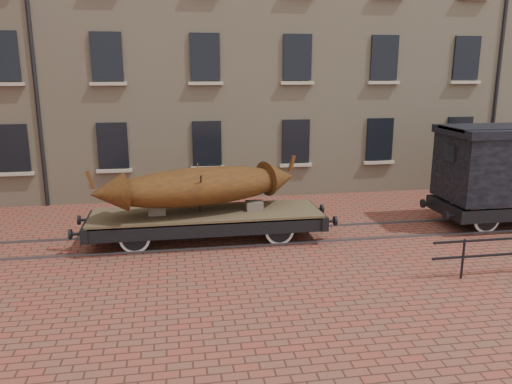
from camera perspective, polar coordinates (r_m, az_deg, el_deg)
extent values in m
plane|color=brown|center=(15.41, 5.25, -4.94)|extent=(90.00, 90.00, 0.00)
cube|color=tan|center=(25.12, 6.52, 18.41)|extent=(40.00, 10.00, 14.00)
cube|color=black|center=(20.08, -26.04, 4.57)|extent=(1.10, 0.12, 1.70)
cube|color=#B5A790|center=(20.18, -25.80, 1.88)|extent=(1.30, 0.18, 0.12)
cube|color=black|center=(19.38, -16.05, 5.14)|extent=(1.10, 0.12, 1.70)
cube|color=#B5A790|center=(19.48, -15.88, 2.35)|extent=(1.30, 0.18, 0.12)
cube|color=black|center=(19.30, -5.63, 5.57)|extent=(1.10, 0.12, 1.70)
cube|color=#B5A790|center=(19.40, -5.55, 2.77)|extent=(1.30, 0.18, 0.12)
cube|color=black|center=(19.84, 4.56, 5.82)|extent=(1.10, 0.12, 1.70)
cube|color=#B5A790|center=(19.94, 4.55, 3.09)|extent=(1.30, 0.18, 0.12)
cube|color=black|center=(20.96, 13.93, 5.89)|extent=(1.10, 0.12, 1.70)
cube|color=#B5A790|center=(21.05, 13.85, 3.30)|extent=(1.30, 0.18, 0.12)
cube|color=black|center=(22.58, 22.16, 5.82)|extent=(1.10, 0.12, 1.70)
cube|color=#B5A790|center=(22.66, 22.02, 3.42)|extent=(1.30, 0.18, 0.12)
cube|color=black|center=(19.90, -27.03, 13.68)|extent=(1.10, 0.12, 1.70)
cube|color=#B5A790|center=(19.84, -26.77, 10.95)|extent=(1.30, 0.18, 0.12)
cube|color=black|center=(19.19, -16.69, 14.62)|extent=(1.10, 0.12, 1.70)
cube|color=#B5A790|center=(19.13, -16.52, 11.79)|extent=(1.30, 0.18, 0.12)
cube|color=black|center=(19.11, -5.86, 15.11)|extent=(1.10, 0.12, 1.70)
cube|color=#B5A790|center=(19.05, -5.78, 12.26)|extent=(1.30, 0.18, 0.12)
cube|color=black|center=(19.66, 4.74, 15.10)|extent=(1.10, 0.12, 1.70)
cube|color=#B5A790|center=(19.60, 4.73, 12.32)|extent=(1.30, 0.18, 0.12)
cube|color=black|center=(20.79, 14.45, 14.65)|extent=(1.10, 0.12, 1.70)
cube|color=#B5A790|center=(20.74, 14.36, 12.03)|extent=(1.30, 0.18, 0.12)
cube|color=black|center=(22.42, 22.91, 13.93)|extent=(1.10, 0.12, 1.70)
cube|color=#B5A790|center=(22.37, 22.77, 11.50)|extent=(1.30, 0.18, 0.12)
cylinder|color=black|center=(19.73, -24.65, 18.61)|extent=(0.14, 0.14, 14.00)
cylinder|color=black|center=(23.32, 26.58, 17.49)|extent=(0.14, 0.14, 14.00)
cube|color=#59595E|center=(14.74, 5.96, -5.71)|extent=(30.00, 0.08, 0.06)
cube|color=#59595E|center=(16.06, 4.60, -4.03)|extent=(30.00, 0.08, 0.06)
cylinder|color=black|center=(13.11, 22.57, -7.08)|extent=(0.06, 0.06, 1.00)
cube|color=#443A29|center=(14.71, -5.67, -2.46)|extent=(6.65, 1.95, 0.11)
cube|color=black|center=(13.91, -5.39, -4.33)|extent=(6.65, 0.14, 0.40)
cube|color=black|center=(15.64, -5.88, -2.30)|extent=(6.65, 0.14, 0.40)
cube|color=black|center=(14.94, -18.49, -3.72)|extent=(0.19, 2.04, 0.40)
cylinder|color=black|center=(14.36, -19.86, -4.54)|extent=(0.31, 0.09, 0.09)
cylinder|color=black|center=(14.39, -20.45, -4.55)|extent=(0.07, 0.28, 0.28)
cylinder|color=black|center=(15.61, -19.03, -3.02)|extent=(0.31, 0.09, 0.09)
cylinder|color=black|center=(15.64, -19.58, -3.04)|extent=(0.07, 0.28, 0.28)
cube|color=black|center=(15.33, 6.84, -2.65)|extent=(0.19, 2.04, 0.40)
cylinder|color=black|center=(14.80, 8.48, -3.31)|extent=(0.31, 0.09, 0.09)
cylinder|color=black|center=(14.84, 9.04, -3.28)|extent=(0.07, 0.28, 0.28)
cylinder|color=black|center=(16.02, 7.03, -1.94)|extent=(0.31, 0.09, 0.09)
cylinder|color=black|center=(16.06, 7.55, -1.91)|extent=(0.07, 0.28, 0.28)
cylinder|color=black|center=(14.84, -13.52, -4.28)|extent=(0.09, 1.68, 0.09)
cylinder|color=silver|center=(14.16, -13.71, -5.17)|extent=(0.85, 0.06, 0.85)
cylinder|color=black|center=(14.16, -13.71, -5.17)|extent=(0.70, 0.09, 0.70)
cube|color=black|center=(14.00, -13.79, -4.49)|extent=(0.80, 0.07, 0.09)
cylinder|color=silver|center=(15.53, -13.36, -3.47)|extent=(0.85, 0.06, 0.85)
cylinder|color=black|center=(15.53, -13.36, -3.47)|extent=(0.70, 0.09, 0.70)
cube|color=black|center=(15.57, -13.38, -2.61)|extent=(0.80, 0.07, 0.09)
cylinder|color=black|center=(15.09, 2.12, -3.60)|extent=(0.09, 1.68, 0.09)
cylinder|color=silver|center=(14.42, 2.70, -4.44)|extent=(0.85, 0.06, 0.85)
cylinder|color=black|center=(14.42, 2.70, -4.44)|extent=(0.70, 0.09, 0.70)
cube|color=black|center=(14.25, 2.80, -3.76)|extent=(0.80, 0.07, 0.09)
cylinder|color=silver|center=(15.76, 1.60, -2.83)|extent=(0.85, 0.06, 0.85)
cylinder|color=black|center=(15.76, 1.60, -2.83)|extent=(0.70, 0.09, 0.70)
cube|color=black|center=(15.80, 1.53, -1.99)|extent=(0.80, 0.07, 0.09)
cube|color=black|center=(14.81, -5.64, -3.75)|extent=(3.54, 0.05, 0.05)
cube|color=#836B5B|center=(14.64, -11.23, -2.02)|extent=(0.49, 0.44, 0.25)
cube|color=#836B5B|center=(14.82, -0.21, -1.56)|extent=(0.49, 0.44, 0.25)
ellipsoid|color=#5E310E|center=(14.49, -6.46, 0.65)|extent=(5.67, 2.95, 1.08)
cone|color=#5E310E|center=(13.97, -16.59, -0.14)|extent=(1.16, 1.23, 1.03)
cube|color=#5E310E|center=(13.84, -18.43, 1.31)|extent=(0.24, 0.16, 0.52)
cone|color=#5E310E|center=(15.41, 2.70, 1.69)|extent=(1.16, 1.23, 1.03)
cube|color=#5E310E|center=(15.52, 4.11, 3.27)|extent=(0.24, 0.16, 0.52)
cylinder|color=#312218|center=(14.09, -6.35, -0.26)|extent=(0.05, 0.93, 1.32)
cylinder|color=#312218|center=(14.95, -6.55, 0.54)|extent=(0.05, 0.93, 1.32)
cube|color=black|center=(19.27, 26.31, -0.58)|extent=(5.38, 0.14, 0.40)
cube|color=black|center=(17.02, 20.85, -1.79)|extent=(0.20, 2.15, 0.40)
cylinder|color=black|center=(16.23, 20.87, -2.53)|extent=(0.07, 0.29, 0.29)
cylinder|color=black|center=(17.43, 18.53, -1.25)|extent=(0.07, 0.29, 0.29)
cylinder|color=black|center=(17.58, 23.57, -2.23)|extent=(0.09, 1.70, 0.09)
cylinder|color=silver|center=(17.01, 24.87, -2.88)|extent=(0.86, 0.06, 0.86)
cylinder|color=black|center=(17.01, 24.87, -2.88)|extent=(0.71, 0.09, 0.71)
cylinder|color=silver|center=(18.16, 22.35, -1.63)|extent=(0.86, 0.06, 0.86)
cylinder|color=black|center=(18.16, 22.35, -1.63)|extent=(0.71, 0.09, 0.71)
cube|color=black|center=(16.65, 21.31, 4.16)|extent=(0.07, 0.54, 0.54)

